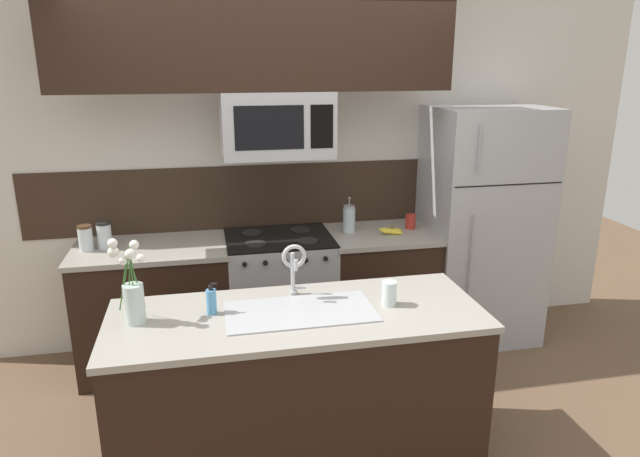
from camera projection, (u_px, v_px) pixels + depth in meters
The scene contains 20 objects.
ground_plane at pixel (302, 422), 3.51m from camera, with size 10.00×10.00×0.00m, color brown.
rear_partition at pixel (310, 173), 4.40m from camera, with size 5.20×0.10×2.60m, color silver.
splash_band at pixel (273, 196), 4.33m from camera, with size 3.58×0.01×0.48m, color #332319.
back_counter_left at pixel (156, 307), 4.05m from camera, with size 1.06×0.65×0.91m.
back_counter_right at pixel (379, 289), 4.37m from camera, with size 0.80×0.65×0.91m.
stove_range at pixel (280, 296), 4.22m from camera, with size 0.76×0.64×0.93m.
microwave at pixel (277, 124), 3.84m from camera, with size 0.74×0.40×0.44m.
upper_cabinet_band at pixel (256, 43), 3.64m from camera, with size 2.56×0.34×0.60m, color black.
refrigerator at pixel (480, 225), 4.42m from camera, with size 0.85×0.74×1.82m.
storage_jar_tall at pixel (85, 238), 3.82m from camera, with size 0.09×0.09×0.18m.
storage_jar_medium at pixel (104, 235), 3.86m from camera, with size 0.09×0.09×0.19m.
banana_bunch at pixel (392, 231), 4.19m from camera, with size 0.19×0.12×0.08m.
french_press at pixel (349, 219), 4.23m from camera, with size 0.09×0.09×0.27m.
coffee_tin at pixel (410, 221), 4.32m from camera, with size 0.08×0.08×0.11m, color #B22D23.
island_counter at pixel (298, 390), 3.04m from camera, with size 1.91×0.74×0.91m.
kitchen_sink at pixel (300, 324), 2.93m from camera, with size 0.76×0.39×0.16m.
sink_faucet at pixel (294, 263), 3.03m from camera, with size 0.14×0.14×0.31m.
dish_soap_bottle at pixel (211, 301), 2.87m from camera, with size 0.06×0.05×0.16m.
drinking_glass at pixel (389, 293), 2.98m from camera, with size 0.08×0.08×0.13m.
flower_vase at pixel (133, 295), 2.76m from camera, with size 0.17×0.15×0.43m.
Camera 1 is at (-0.50, -2.98, 2.16)m, focal length 32.00 mm.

